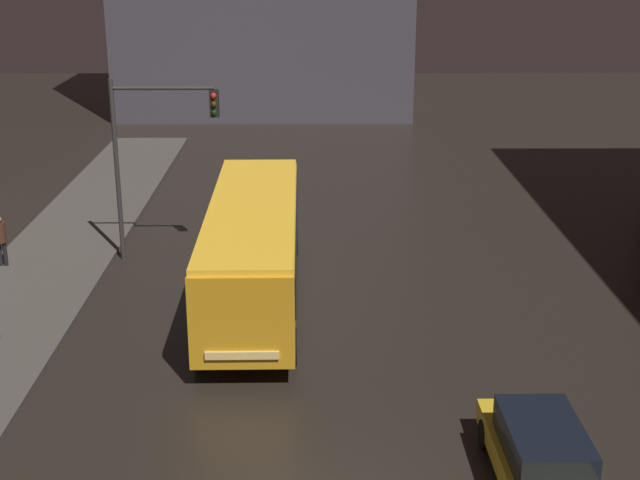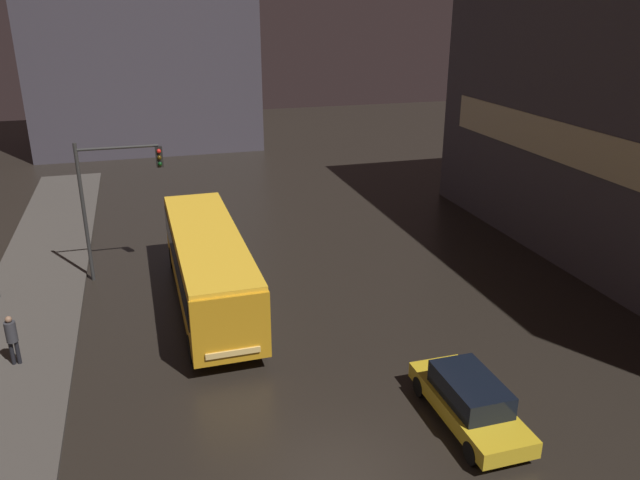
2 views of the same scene
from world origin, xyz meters
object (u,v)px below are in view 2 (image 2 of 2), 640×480
bus_near (208,261)px  car_taxi (469,400)px  pedestrian_near (12,336)px  traffic_light_main (111,187)px

bus_near → car_taxi: (6.35, -9.95, -1.16)m
bus_near → car_taxi: 11.86m
bus_near → car_taxi: bus_near is taller
bus_near → car_taxi: size_ratio=2.47×
pedestrian_near → bus_near: bearing=-57.3°
car_taxi → pedestrian_near: bearing=-28.0°
car_taxi → traffic_light_main: traffic_light_main is taller
traffic_light_main → car_taxi: bearing=-54.3°
car_taxi → traffic_light_main: bearing=-54.8°
bus_near → pedestrian_near: size_ratio=6.37×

